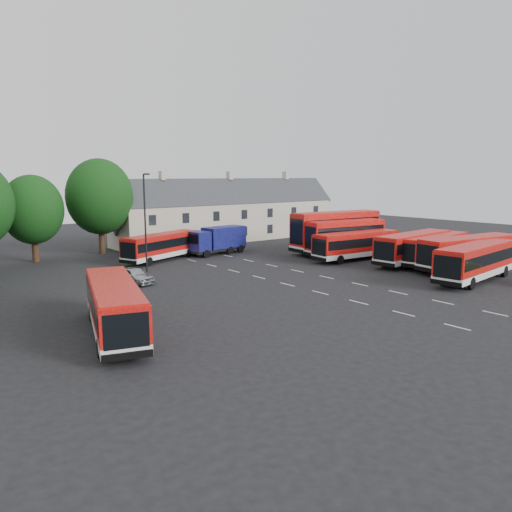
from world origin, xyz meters
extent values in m
plane|color=black|center=(0.00, 0.00, 0.00)|extent=(140.00, 140.00, 0.00)
cube|color=beige|center=(0.00, -14.00, 0.01)|extent=(0.15, 1.80, 0.01)
cube|color=beige|center=(0.00, -10.00, 0.01)|extent=(0.15, 1.80, 0.01)
cube|color=beige|center=(0.00, -6.00, 0.01)|extent=(0.15, 1.80, 0.01)
cube|color=beige|center=(0.00, -2.00, 0.01)|extent=(0.15, 1.80, 0.01)
cube|color=beige|center=(0.00, 2.00, 0.01)|extent=(0.15, 1.80, 0.01)
cube|color=beige|center=(0.00, 6.00, 0.01)|extent=(0.15, 1.80, 0.01)
cube|color=beige|center=(0.00, 10.00, 0.01)|extent=(0.15, 1.80, 0.01)
cube|color=beige|center=(0.00, 14.00, 0.01)|extent=(0.15, 1.80, 0.01)
cube|color=beige|center=(0.00, 18.00, 0.01)|extent=(0.15, 1.80, 0.01)
cube|color=beige|center=(5.00, -14.00, 0.01)|extent=(0.15, 1.80, 0.01)
cube|color=beige|center=(5.00, -10.00, 0.01)|extent=(0.15, 1.80, 0.01)
cube|color=beige|center=(5.00, -6.00, 0.01)|extent=(0.15, 1.80, 0.01)
cube|color=beige|center=(5.00, -2.00, 0.01)|extent=(0.15, 1.80, 0.01)
cube|color=beige|center=(5.00, 2.00, 0.01)|extent=(0.15, 1.80, 0.01)
cube|color=beige|center=(5.00, 6.00, 0.01)|extent=(0.15, 1.80, 0.01)
cube|color=beige|center=(5.00, 10.00, 0.01)|extent=(0.15, 1.80, 0.01)
cube|color=beige|center=(5.00, 14.00, 0.01)|extent=(0.15, 1.80, 0.01)
cube|color=beige|center=(5.00, 18.00, 0.01)|extent=(0.15, 1.80, 0.01)
cylinder|color=black|center=(-14.00, 28.00, 1.75)|extent=(0.70, 0.70, 3.50)
ellipsoid|color=#0F330E|center=(-14.00, 28.00, 5.81)|extent=(6.60, 6.60, 7.59)
cylinder|color=black|center=(-6.00, 29.00, 2.10)|extent=(0.70, 0.70, 4.20)
ellipsoid|color=#0F330E|center=(-6.00, 29.00, 6.97)|extent=(7.92, 7.92, 9.11)
cube|color=beige|center=(14.00, 30.00, 2.75)|extent=(35.00, 7.00, 5.50)
cube|color=#2D3035|center=(14.00, 30.00, 5.50)|extent=(35.70, 7.13, 7.13)
cube|color=beige|center=(3.00, 30.00, 9.46)|extent=(0.60, 0.90, 1.20)
cube|color=beige|center=(14.00, 30.00, 9.46)|extent=(0.60, 0.90, 1.20)
cube|color=beige|center=(25.00, 30.00, 9.46)|extent=(0.60, 0.90, 1.20)
cube|color=silver|center=(14.39, -7.58, 0.84)|extent=(12.08, 3.88, 0.59)
cube|color=#AE100A|center=(14.39, -7.58, 2.18)|extent=(12.08, 3.88, 2.10)
cube|color=black|center=(14.39, -7.58, 2.24)|extent=(11.61, 3.89, 1.02)
cube|color=#AE100A|center=(14.39, -7.58, 3.29)|extent=(11.83, 3.74, 0.13)
cylinder|color=black|center=(10.73, -9.18, 0.54)|extent=(1.10, 0.41, 1.08)
cylinder|color=black|center=(18.04, -5.99, 0.54)|extent=(1.10, 0.41, 1.08)
cube|color=silver|center=(18.43, -4.71, 0.86)|extent=(12.54, 4.59, 0.61)
cube|color=#AE100A|center=(18.43, -4.71, 2.26)|extent=(12.54, 4.59, 2.17)
cube|color=black|center=(18.43, -4.71, 2.31)|extent=(12.06, 4.59, 1.06)
cube|color=#AE100A|center=(18.43, -4.71, 3.40)|extent=(12.28, 4.45, 0.13)
cylinder|color=black|center=(14.36, -5.37, 0.56)|extent=(1.15, 0.48, 1.11)
cylinder|color=black|center=(22.50, -4.05, 0.56)|extent=(1.15, 0.48, 1.11)
cube|color=silver|center=(18.87, -0.77, 0.80)|extent=(11.60, 4.23, 0.57)
cube|color=#AE100A|center=(18.87, -0.77, 2.09)|extent=(11.60, 4.23, 2.01)
cube|color=black|center=(18.87, -0.77, 2.14)|extent=(11.16, 4.22, 0.98)
cube|color=#AE100A|center=(18.87, -0.77, 3.14)|extent=(11.36, 4.09, 0.12)
cylinder|color=black|center=(15.46, -2.46, 0.52)|extent=(1.06, 0.44, 1.03)
cylinder|color=black|center=(22.29, 0.92, 0.52)|extent=(1.06, 0.44, 1.03)
cube|color=silver|center=(17.67, 1.12, 0.83)|extent=(12.01, 3.66, 0.59)
cube|color=#AE100A|center=(17.67, 1.12, 2.18)|extent=(12.01, 3.66, 2.10)
cube|color=black|center=(17.67, 1.12, 2.23)|extent=(11.55, 3.68, 1.02)
cube|color=#AE100A|center=(17.67, 1.12, 3.28)|extent=(11.77, 3.53, 0.13)
cylinder|color=black|center=(14.00, -0.40, 0.54)|extent=(1.10, 0.39, 1.08)
cylinder|color=black|center=(21.34, 2.65, 0.54)|extent=(1.10, 0.39, 1.08)
cube|color=silver|center=(14.82, 6.69, 0.79)|extent=(11.38, 3.51, 0.56)
cube|color=#AE100A|center=(14.82, 6.69, 2.06)|extent=(11.38, 3.51, 1.99)
cube|color=black|center=(14.82, 6.69, 2.11)|extent=(10.94, 3.53, 0.97)
cube|color=#AE100A|center=(14.82, 6.69, 3.11)|extent=(11.15, 3.39, 0.12)
cylinder|color=black|center=(11.15, 5.86, 0.51)|extent=(1.04, 0.37, 1.02)
cylinder|color=black|center=(18.50, 7.53, 0.51)|extent=(1.04, 0.37, 1.02)
cube|color=silver|center=(16.02, 9.39, 0.73)|extent=(10.55, 3.86, 0.52)
cube|color=#AE100A|center=(16.02, 9.39, 2.55)|extent=(10.55, 3.86, 3.14)
cube|color=black|center=(16.02, 9.39, 1.95)|extent=(10.15, 3.85, 0.89)
cube|color=#AE100A|center=(16.02, 9.39, 4.17)|extent=(10.33, 3.73, 0.11)
cylinder|color=black|center=(12.60, 8.83, 0.47)|extent=(0.97, 0.40, 0.94)
cylinder|color=black|center=(19.44, 9.94, 0.47)|extent=(0.97, 0.40, 0.94)
cube|color=black|center=(16.02, 9.39, 3.16)|extent=(10.15, 3.85, 0.89)
cube|color=silver|center=(17.27, 12.05, 0.87)|extent=(12.53, 4.10, 0.62)
cube|color=#AE100A|center=(17.27, 12.05, 3.05)|extent=(12.53, 4.10, 3.75)
cube|color=black|center=(17.27, 12.05, 2.32)|extent=(12.05, 4.11, 1.06)
cube|color=#AE100A|center=(17.27, 12.05, 4.98)|extent=(12.27, 3.96, 0.13)
cylinder|color=black|center=(13.22, 11.21, 0.56)|extent=(1.15, 0.43, 1.12)
cylinder|color=black|center=(21.31, 12.88, 0.56)|extent=(1.15, 0.43, 1.12)
cube|color=black|center=(17.27, 12.05, 3.77)|extent=(12.05, 4.11, 1.06)
cube|color=silver|center=(-17.57, -1.88, 0.80)|extent=(5.84, 11.58, 0.57)
cube|color=#AE100A|center=(-17.57, -1.88, 2.09)|extent=(5.84, 11.58, 2.01)
cube|color=black|center=(-17.57, -1.88, 2.14)|extent=(5.76, 11.17, 0.98)
cube|color=#AE100A|center=(-17.57, -1.88, 3.14)|extent=(5.67, 11.33, 0.12)
cylinder|color=black|center=(-17.54, -5.69, 0.51)|extent=(0.58, 1.07, 1.03)
cylinder|color=black|center=(-17.60, 1.93, 0.51)|extent=(0.58, 1.07, 1.03)
cube|color=silver|center=(-2.56, 20.17, 0.75)|extent=(10.84, 6.12, 0.53)
cube|color=#AE100A|center=(-2.56, 20.17, 1.97)|extent=(10.84, 6.12, 1.89)
cube|color=black|center=(-2.56, 20.17, 2.01)|extent=(10.46, 6.02, 0.92)
cube|color=#AE100A|center=(-2.56, 20.17, 2.96)|extent=(10.60, 5.95, 0.12)
cylinder|color=black|center=(-5.35, 17.92, 0.49)|extent=(1.00, 0.60, 0.97)
cylinder|color=black|center=(0.23, 22.43, 0.49)|extent=(1.00, 0.60, 0.97)
cube|color=black|center=(4.81, 19.93, 0.61)|extent=(7.72, 2.87, 0.28)
cube|color=#0E1155|center=(2.01, 19.60, 1.88)|extent=(2.15, 2.56, 2.26)
cube|color=black|center=(1.12, 19.49, 2.22)|extent=(0.33, 2.00, 1.13)
cube|color=#0E1155|center=(5.89, 20.06, 2.03)|extent=(5.61, 2.97, 2.54)
cylinder|color=black|center=(2.32, 18.56, 0.47)|extent=(0.97, 0.37, 0.94)
cylinder|color=black|center=(7.53, 21.32, 0.47)|extent=(0.97, 0.37, 0.94)
imported|color=#B0B3B8|center=(-10.39, 10.90, 0.74)|extent=(2.71, 4.64, 1.48)
cylinder|color=black|center=(-6.99, 15.12, 4.82)|extent=(0.17, 0.17, 9.63)
cube|color=black|center=(-6.72, 15.03, 9.63)|extent=(0.62, 0.42, 0.17)
camera|label=1|loc=(-29.11, -29.77, 9.56)|focal=35.00mm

